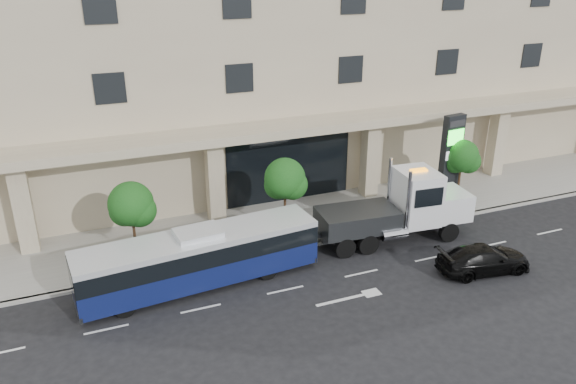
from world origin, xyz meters
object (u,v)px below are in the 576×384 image
city_bus (200,257)px  tow_truck (401,209)px  black_sedan (484,259)px  signage_pylon (451,159)px

city_bus → tow_truck: (11.16, 0.51, 0.34)m
black_sedan → signage_pylon: bearing=-16.6°
tow_truck → black_sedan: tow_truck is taller
city_bus → signage_pylon: 16.90m
tow_truck → signage_pylon: size_ratio=1.73×
city_bus → tow_truck: 11.17m
black_sedan → tow_truck: bearing=31.1°
city_bus → tow_truck: tow_truck is taller
city_bus → signage_pylon: (16.46, 3.52, 1.52)m
tow_truck → signage_pylon: (5.30, 3.01, 1.18)m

